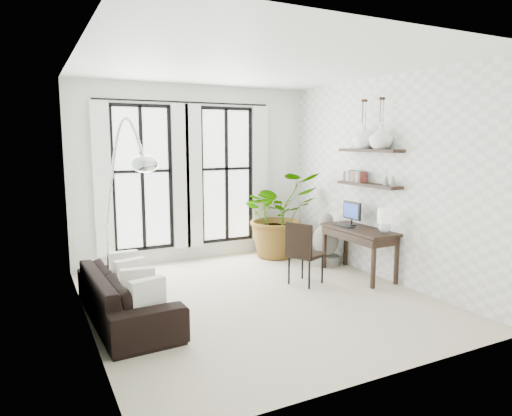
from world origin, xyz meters
TOP-DOWN VIEW (x-y plane):
  - floor at (0.00, 0.00)m, footprint 5.00×5.00m
  - ceiling at (0.00, 0.00)m, footprint 5.00×5.00m
  - wall_left at (-2.25, 0.00)m, footprint 0.00×5.00m
  - wall_right at (2.25, 0.00)m, footprint 0.00×5.00m
  - wall_back at (0.00, 2.50)m, footprint 4.50×0.00m
  - windows at (-0.20, 2.43)m, footprint 3.26×0.13m
  - wall_shelves at (2.11, 0.21)m, footprint 0.25×1.30m
  - sofa at (-1.80, 0.02)m, footprint 0.93×2.18m
  - throw_pillows at (-1.70, 0.02)m, footprint 0.40×1.52m
  - plant at (1.43, 1.92)m, footprint 1.50×1.31m
  - desk at (1.95, 0.13)m, footprint 0.57×1.35m
  - desk_chair at (0.88, 0.19)m, footprint 0.61×0.61m
  - arc_lamp at (-1.70, 0.36)m, footprint 0.75×0.94m
  - buddha at (1.90, 1.02)m, footprint 0.52×0.52m
  - vase_a at (2.11, -0.08)m, footprint 0.37×0.37m
  - vase_b at (2.11, 0.32)m, footprint 0.37×0.37m

SIDE VIEW (x-z plane):
  - floor at x=0.00m, z-range 0.00..0.00m
  - sofa at x=-1.80m, z-range 0.00..0.63m
  - buddha at x=1.90m, z-range -0.07..0.86m
  - throw_pillows at x=-1.70m, z-range 0.30..0.70m
  - desk_chair at x=0.88m, z-range 0.07..1.05m
  - desk at x=1.95m, z-range 0.15..1.34m
  - plant at x=1.43m, z-range 0.00..1.64m
  - windows at x=-0.20m, z-range 0.24..2.88m
  - wall_left at x=-2.25m, z-range -0.90..4.10m
  - wall_right at x=2.25m, z-range -0.90..4.10m
  - wall_back at x=0.00m, z-range -0.65..3.85m
  - wall_shelves at x=2.11m, z-range 1.43..2.03m
  - arc_lamp at x=-1.70m, z-range 0.63..3.13m
  - vase_a at x=2.11m, z-range 2.07..2.46m
  - vase_b at x=2.11m, z-range 2.07..2.46m
  - ceiling at x=0.00m, z-range 3.20..3.20m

